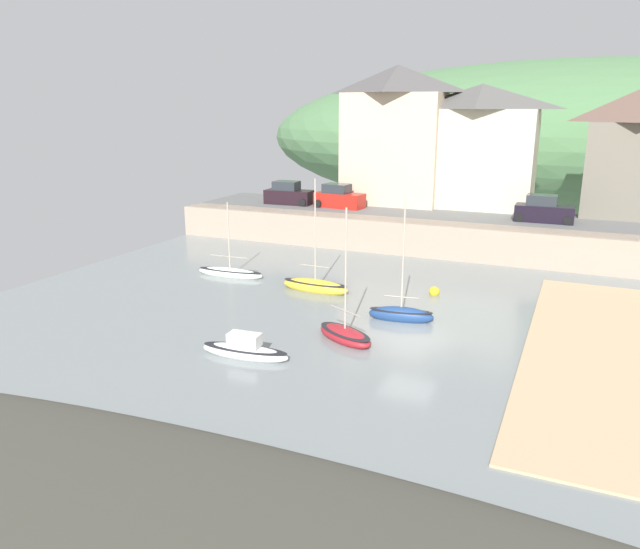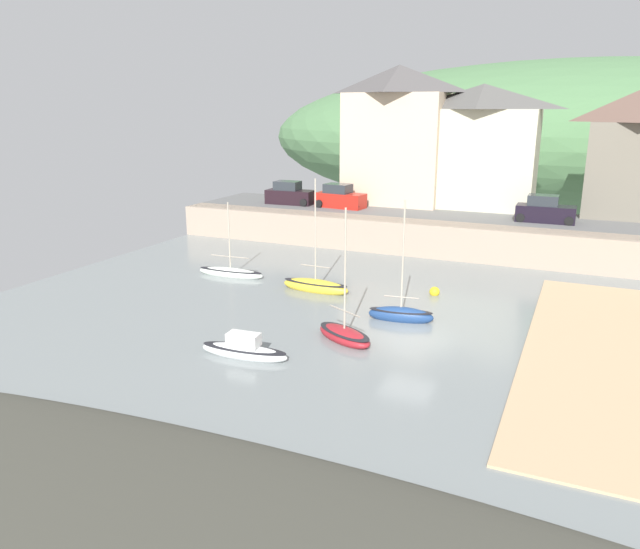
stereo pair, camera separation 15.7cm
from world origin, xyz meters
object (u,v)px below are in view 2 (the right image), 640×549
waterfront_building_right (637,153)px  mooring_buoy (435,292)px  parked_car_by_wall (340,198)px  sailboat_blue_trim (344,334)px  motorboat_with_cabin (244,350)px  fishing_boat_green (401,314)px  parked_car_end_of_row (545,211)px  rowboat_small_beached (315,286)px  waterfront_building_left (397,135)px  parked_car_near_slipway (290,195)px  waterfront_building_centre (480,146)px  sailboat_far_left (231,272)px

waterfront_building_right → mooring_buoy: size_ratio=15.79×
parked_car_by_wall → mooring_buoy: parked_car_by_wall is taller
mooring_buoy → sailboat_blue_trim: bearing=-104.0°
sailboat_blue_trim → motorboat_with_cabin: bearing=-104.4°
motorboat_with_cabin → sailboat_blue_trim: 4.83m
fishing_boat_green → parked_car_end_of_row: bearing=65.4°
rowboat_small_beached → waterfront_building_right: bearing=51.6°
parked_car_by_wall → mooring_buoy: 17.66m
rowboat_small_beached → motorboat_with_cabin: size_ratio=1.65×
waterfront_building_left → mooring_buoy: size_ratio=19.19×
motorboat_with_cabin → rowboat_small_beached: bearing=92.4°
parked_car_near_slipway → motorboat_with_cabin: bearing=-70.0°
waterfront_building_left → parked_car_by_wall: (-3.41, -4.50, -5.02)m
waterfront_building_centre → motorboat_with_cabin: bearing=-98.6°
waterfront_building_left → parked_car_by_wall: waterfront_building_left is taller
waterfront_building_left → parked_car_near_slipway: bearing=-151.0°
waterfront_building_left → motorboat_with_cabin: 31.04m
mooring_buoy → fishing_boat_green: bearing=-96.2°
waterfront_building_right → parked_car_near_slipway: 27.16m
motorboat_with_cabin → parked_car_end_of_row: bearing=63.8°
waterfront_building_left → fishing_boat_green: (7.38, -22.68, -7.89)m
fishing_boat_green → sailboat_far_left: (-12.40, 3.60, -0.08)m
motorboat_with_cabin → parked_car_by_wall: bearing=98.8°
parked_car_end_of_row → sailboat_blue_trim: bearing=-107.9°
waterfront_building_centre → parked_car_near_slipway: 16.32m
waterfront_building_right → sailboat_far_left: waterfront_building_right is taller
sailboat_blue_trim → parked_car_near_slipway: size_ratio=1.53×
sailboat_far_left → waterfront_building_left: bearing=72.2°
sailboat_blue_trim → mooring_buoy: sailboat_blue_trim is taller
sailboat_far_left → fishing_boat_green: bearing=-19.2°
parked_car_end_of_row → mooring_buoy: 14.36m
motorboat_with_cabin → mooring_buoy: size_ratio=6.90×
waterfront_building_left → sailboat_far_left: 21.28m
sailboat_blue_trim → sailboat_far_left: 13.01m
waterfront_building_centre → parked_car_end_of_row: size_ratio=2.40×
motorboat_with_cabin → fishing_boat_green: size_ratio=0.65×
motorboat_with_cabin → fishing_boat_green: bearing=51.6°
waterfront_building_centre → fishing_boat_green: size_ratio=1.55×
rowboat_small_beached → sailboat_far_left: size_ratio=1.38×
waterfront_building_left → parked_car_end_of_row: 14.37m
parked_car_near_slipway → parked_car_by_wall: (4.69, 0.00, 0.00)m
sailboat_far_left → parked_car_by_wall: sailboat_far_left is taller
rowboat_small_beached → fishing_boat_green: bearing=-22.8°
waterfront_building_right → fishing_boat_green: waterfront_building_right is taller
sailboat_blue_trim → fishing_boat_green: sailboat_blue_trim is taller
waterfront_building_centre → sailboat_blue_trim: size_ratio=1.54×
waterfront_building_left → sailboat_far_left: size_ratio=2.33×
waterfront_building_left → parked_car_by_wall: bearing=-127.2°
parked_car_near_slipway → parked_car_end_of_row: bearing=-2.6°
motorboat_with_cabin → sailboat_far_left: bearing=120.4°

